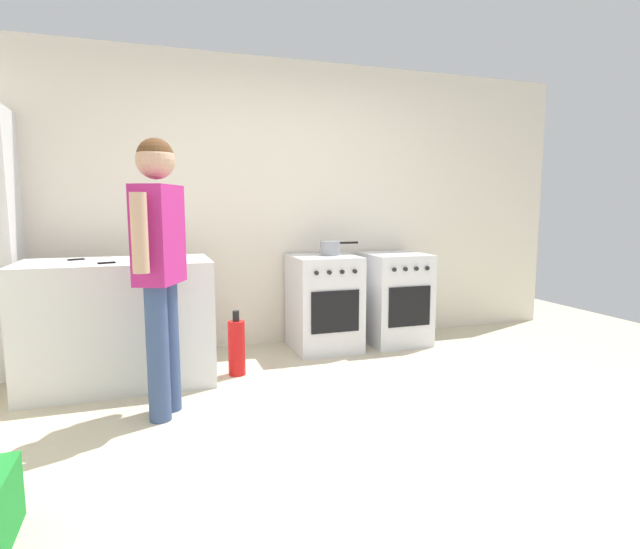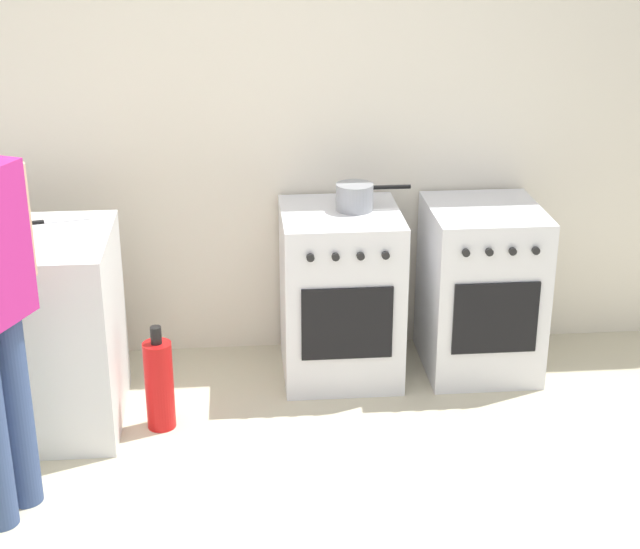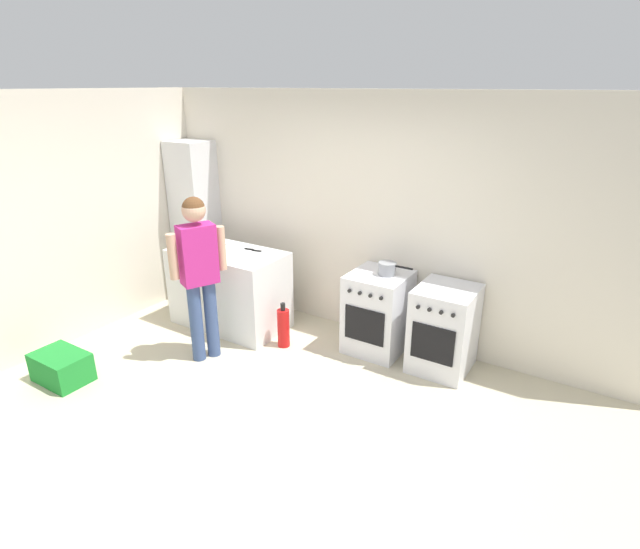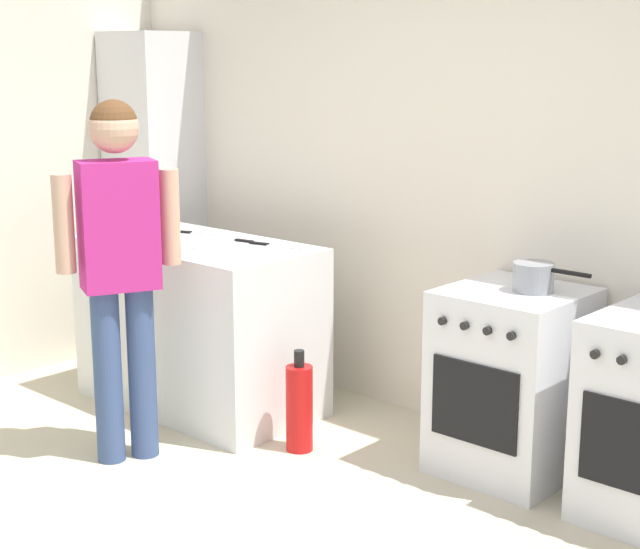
{
  "view_description": "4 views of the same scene",
  "coord_description": "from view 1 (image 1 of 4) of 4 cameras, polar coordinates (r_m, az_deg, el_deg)",
  "views": [
    {
      "loc": [
        -1.09,
        -2.62,
        1.27
      ],
      "look_at": [
        0.1,
        0.95,
        0.77
      ],
      "focal_mm": 28.0,
      "sensor_mm": 36.0,
      "label": 1
    },
    {
      "loc": [
        -0.14,
        -2.86,
        2.32
      ],
      "look_at": [
        0.19,
        0.94,
        0.79
      ],
      "focal_mm": 55.0,
      "sensor_mm": 36.0,
      "label": 2
    },
    {
      "loc": [
        2.34,
        -2.72,
        2.65
      ],
      "look_at": [
        0.02,
        0.97,
        0.98
      ],
      "focal_mm": 28.0,
      "sensor_mm": 36.0,
      "label": 3
    },
    {
      "loc": [
        2.53,
        -2.12,
        1.87
      ],
      "look_at": [
        -0.11,
        0.79,
        0.98
      ],
      "focal_mm": 55.0,
      "sensor_mm": 36.0,
      "label": 4
    }
  ],
  "objects": [
    {
      "name": "knife_paring",
      "position": [
        4.01,
        -19.2,
        1.92
      ],
      "size": [
        0.21,
        0.06,
        0.01
      ],
      "color": "silver",
      "rests_on": "counter_unit"
    },
    {
      "name": "knife_utility",
      "position": [
        3.68,
        -22.34,
        1.29
      ],
      "size": [
        0.24,
        0.12,
        0.01
      ],
      "color": "silver",
      "rests_on": "counter_unit"
    },
    {
      "name": "back_wall",
      "position": [
        4.69,
        -5.14,
        7.91
      ],
      "size": [
        6.0,
        0.1,
        2.6
      ],
      "primitive_type": "cube",
      "color": "silver",
      "rests_on": "ground"
    },
    {
      "name": "fire_extinguisher",
      "position": [
        3.91,
        -9.51,
        -8.19
      ],
      "size": [
        0.13,
        0.13,
        0.5
      ],
      "color": "red",
      "rests_on": "ground"
    },
    {
      "name": "knife_bread",
      "position": [
        4.03,
        -16.57,
        2.04
      ],
      "size": [
        0.35,
        0.11,
        0.01
      ],
      "color": "silver",
      "rests_on": "counter_unit"
    },
    {
      "name": "oven_right",
      "position": [
        4.79,
        8.47,
        -2.66
      ],
      "size": [
        0.55,
        0.62,
        0.85
      ],
      "color": "silver",
      "rests_on": "ground"
    },
    {
      "name": "counter_unit",
      "position": [
        3.91,
        -21.96,
        -5.1
      ],
      "size": [
        1.3,
        0.7,
        0.9
      ],
      "primitive_type": "cube",
      "color": "silver",
      "rests_on": "ground"
    },
    {
      "name": "oven_left",
      "position": [
        4.52,
        0.43,
        -3.2
      ],
      "size": [
        0.57,
        0.62,
        0.85
      ],
      "color": "silver",
      "rests_on": "ground"
    },
    {
      "name": "knife_chef",
      "position": [
        4.02,
        -24.94,
        1.64
      ],
      "size": [
        0.29,
        0.17,
        0.01
      ],
      "color": "silver",
      "rests_on": "counter_unit"
    },
    {
      "name": "person",
      "position": [
        3.12,
        -17.89,
        2.36
      ],
      "size": [
        0.32,
        0.53,
        1.68
      ],
      "color": "#384C7A",
      "rests_on": "ground"
    },
    {
      "name": "pot",
      "position": [
        4.5,
        1.19,
        3.05
      ],
      "size": [
        0.36,
        0.18,
        0.13
      ],
      "color": "gray",
      "rests_on": "oven_left"
    },
    {
      "name": "ground_plane",
      "position": [
        3.11,
        3.93,
        -16.6
      ],
      "size": [
        8.0,
        8.0,
        0.0
      ],
      "primitive_type": "plane",
      "color": "beige"
    }
  ]
}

